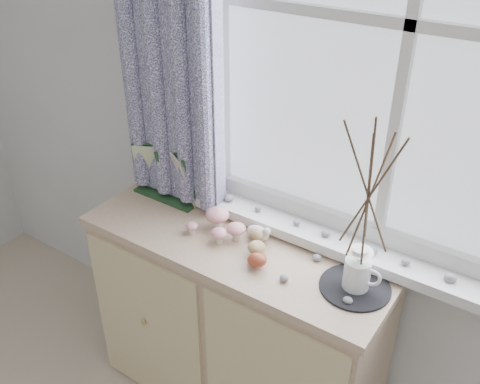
{
  "coord_description": "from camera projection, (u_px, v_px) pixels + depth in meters",
  "views": [
    {
      "loc": [
        0.76,
        0.44,
        2.02
      ],
      "look_at": [
        -0.1,
        1.7,
        1.1
      ],
      "focal_mm": 40.0,
      "sensor_mm": 36.0,
      "label": 1
    }
  ],
  "objects": [
    {
      "name": "crocheted_doily",
      "position": [
        355.0,
        287.0,
        1.74
      ],
      "size": [
        0.23,
        0.23,
        0.01
      ],
      "primitive_type": "cylinder",
      "color": "black",
      "rests_on": "sideboard"
    },
    {
      "name": "twig_pitcher",
      "position": [
        369.0,
        190.0,
        1.55
      ],
      "size": [
        0.27,
        0.27,
        0.65
      ],
      "rotation": [
        0.0,
        0.0,
        0.2
      ],
      "color": "white",
      "rests_on": "crocheted_doily"
    },
    {
      "name": "songbird_figurine",
      "position": [
        258.0,
        232.0,
        1.96
      ],
      "size": [
        0.12,
        0.06,
        0.06
      ],
      "primitive_type": null,
      "rotation": [
        0.0,
        0.0,
        0.03
      ],
      "color": "white",
      "rests_on": "sideboard"
    },
    {
      "name": "toadstool_cluster",
      "position": [
        220.0,
        223.0,
        1.98
      ],
      "size": [
        0.22,
        0.15,
        0.09
      ],
      "color": "silver",
      "rests_on": "sideboard"
    },
    {
      "name": "wooden_eggs",
      "position": [
        257.0,
        247.0,
        1.89
      ],
      "size": [
        0.14,
        0.18,
        0.08
      ],
      "color": "tan",
      "rests_on": "sideboard"
    },
    {
      "name": "botanical_book",
      "position": [
        161.0,
        175.0,
        2.15
      ],
      "size": [
        0.34,
        0.13,
        0.24
      ],
      "primitive_type": null,
      "rotation": [
        0.0,
        0.0,
        -0.01
      ],
      "color": "#1F4122",
      "rests_on": "sideboard"
    },
    {
      "name": "sideboard",
      "position": [
        236.0,
        324.0,
        2.19
      ],
      "size": [
        1.2,
        0.45,
        0.85
      ],
      "color": "tan",
      "rests_on": "ground"
    },
    {
      "name": "sideboard_pebbles",
      "position": [
        309.0,
        268.0,
        1.82
      ],
      "size": [
        0.33,
        0.23,
        0.02
      ],
      "color": "gray",
      "rests_on": "sideboard"
    }
  ]
}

